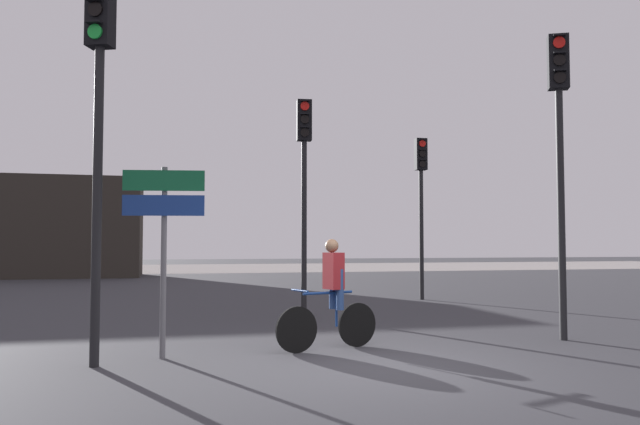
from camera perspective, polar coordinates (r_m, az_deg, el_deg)
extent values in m
plane|color=#333338|center=(8.03, 5.20, -13.98)|extent=(120.00, 120.00, 0.00)
cube|color=#9E937F|center=(41.99, -10.33, -5.01)|extent=(80.00, 16.00, 0.01)
cylinder|color=black|center=(10.89, 21.18, -0.07)|extent=(0.12, 0.12, 4.10)
cube|color=black|center=(11.28, 20.94, 12.71)|extent=(0.39, 0.35, 0.90)
cylinder|color=red|center=(11.24, 21.02, 14.31)|extent=(0.18, 0.11, 0.19)
cube|color=black|center=(11.25, 21.03, 14.88)|extent=(0.22, 0.19, 0.02)
cylinder|color=black|center=(11.16, 21.05, 12.89)|extent=(0.18, 0.11, 0.19)
cube|color=black|center=(11.17, 21.06, 13.46)|extent=(0.22, 0.19, 0.02)
cylinder|color=black|center=(11.08, 21.08, 11.45)|extent=(0.18, 0.11, 0.19)
cube|color=black|center=(11.09, 21.09, 12.02)|extent=(0.22, 0.19, 0.02)
cylinder|color=black|center=(8.43, -19.71, 0.66)|extent=(0.12, 0.12, 4.09)
cube|color=black|center=(8.93, -19.42, 16.82)|extent=(0.39, 0.34, 0.90)
cylinder|color=black|center=(8.82, -19.86, 17.09)|extent=(0.19, 0.10, 0.19)
cube|color=black|center=(8.84, -19.91, 17.80)|extent=(0.22, 0.18, 0.02)
cylinder|color=green|center=(8.73, -19.89, 15.30)|extent=(0.19, 0.10, 0.19)
cube|color=black|center=(8.75, -19.94, 16.02)|extent=(0.22, 0.18, 0.02)
cylinder|color=black|center=(17.81, 9.26, -1.99)|extent=(0.12, 0.12, 3.65)
cube|color=black|center=(17.99, 9.20, 5.28)|extent=(0.33, 0.25, 0.90)
cylinder|color=red|center=(17.91, 9.34, 6.25)|extent=(0.19, 0.04, 0.19)
cube|color=black|center=(17.91, 9.36, 6.61)|extent=(0.19, 0.13, 0.02)
cylinder|color=black|center=(17.86, 9.35, 5.33)|extent=(0.19, 0.04, 0.19)
cube|color=black|center=(17.86, 9.37, 5.69)|extent=(0.19, 0.13, 0.02)
cylinder|color=black|center=(17.83, 9.36, 4.41)|extent=(0.19, 0.04, 0.19)
cube|color=black|center=(17.82, 9.38, 4.77)|extent=(0.19, 0.13, 0.02)
cylinder|color=black|center=(13.56, -1.47, -1.40)|extent=(0.12, 0.12, 3.81)
cube|color=black|center=(13.83, -1.46, 8.41)|extent=(0.34, 0.27, 0.90)
cylinder|color=red|center=(13.76, -1.39, 9.71)|extent=(0.19, 0.05, 0.19)
cube|color=black|center=(13.77, -1.38, 10.17)|extent=(0.20, 0.14, 0.02)
cylinder|color=black|center=(13.70, -1.40, 8.52)|extent=(0.19, 0.05, 0.19)
cube|color=black|center=(13.70, -1.39, 8.99)|extent=(0.20, 0.14, 0.02)
cylinder|color=black|center=(13.65, -1.40, 7.33)|extent=(0.19, 0.05, 0.19)
cube|color=black|center=(13.65, -1.39, 7.80)|extent=(0.20, 0.14, 0.02)
cylinder|color=slate|center=(8.77, -14.12, -4.42)|extent=(0.08, 0.08, 2.60)
cube|color=#116038|center=(8.76, -14.09, 2.85)|extent=(1.09, 0.21, 0.28)
cube|color=navy|center=(8.73, -14.11, 0.63)|extent=(1.09, 0.21, 0.28)
cylinder|color=black|center=(9.00, -2.15, -10.66)|extent=(0.64, 0.24, 0.66)
cylinder|color=black|center=(9.56, 3.42, -10.21)|extent=(0.64, 0.24, 0.66)
cylinder|color=navy|center=(9.22, 0.72, -7.36)|extent=(0.81, 0.30, 0.04)
cylinder|color=navy|center=(9.32, 1.51, -8.70)|extent=(0.04, 0.04, 0.55)
cylinder|color=navy|center=(8.97, -1.86, -7.16)|extent=(0.17, 0.45, 0.03)
cylinder|color=navy|center=(9.38, 1.17, -6.97)|extent=(0.11, 0.11, 0.60)
cylinder|color=navy|center=(9.21, 1.85, -7.05)|extent=(0.11, 0.11, 0.60)
cube|color=maroon|center=(9.25, 1.25, -5.35)|extent=(0.28, 0.35, 0.54)
sphere|color=#846047|center=(9.23, 1.09, -3.06)|extent=(0.20, 0.20, 0.20)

